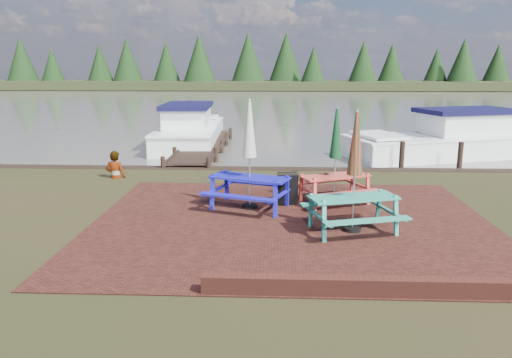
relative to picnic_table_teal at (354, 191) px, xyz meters
The scene contains 13 objects.
ground 1.64m from the picnic_table_teal, 160.02° to the right, with size 120.00×120.00×0.00m, color black.
paving 1.65m from the picnic_table_teal, 157.47° to the left, with size 9.00×7.50×0.02m, color #341510.
brick_wall 3.10m from the picnic_table_teal, 73.36° to the right, with size 6.21×1.79×0.30m.
water 36.57m from the picnic_table_teal, 92.01° to the left, with size 120.00×60.00×0.02m, color #4B4840.
far_treeline 65.59m from the picnic_table_teal, 91.12° to the left, with size 120.00×10.00×8.10m.
picnic_table_teal is the anchor object (origin of this frame).
picnic_table_red 2.23m from the picnic_table_teal, 93.81° to the left, with size 2.25×2.15×2.45m.
picnic_table_blue 2.83m from the picnic_table_teal, 144.11° to the left, with size 2.40×2.28×2.68m.
chalkboard 2.47m from the picnic_table_teal, 123.92° to the left, with size 0.54×0.56×0.83m.
jetty 11.85m from the picnic_table_teal, 113.88° to the left, with size 1.76×9.08×1.00m.
boat_jetty 13.87m from the picnic_table_teal, 114.27° to the left, with size 2.93×7.68×2.20m.
boat_near 11.48m from the picnic_table_teal, 62.40° to the left, with size 8.41×5.03×2.15m.
person 8.32m from the picnic_table_teal, 143.90° to the left, with size 0.63×0.41×1.72m, color gray.
Camera 1 is at (-0.33, -9.80, 3.51)m, focal length 35.00 mm.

